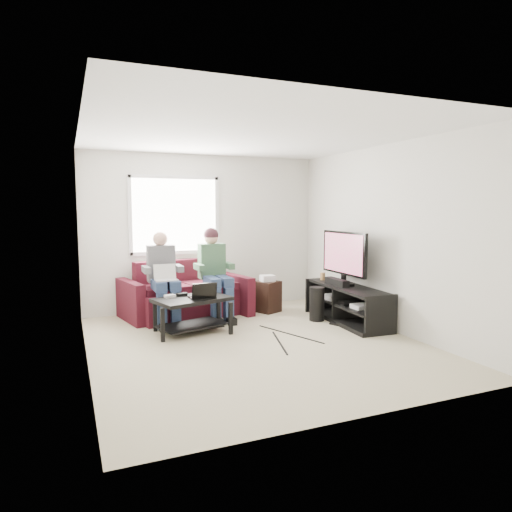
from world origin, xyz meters
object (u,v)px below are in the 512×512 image
Objects in this scene: subwoofer at (317,304)px; coffee_table at (192,307)px; end_table at (267,295)px; sofa at (185,296)px; tv at (344,255)px; tv_stand at (347,306)px.

coffee_table is at bearing 178.38° from subwoofer.
end_table reaches higher than subwoofer.
sofa is 3.94× the size of subwoofer.
tv is at bearing -29.84° from sofa.
subwoofer is at bearing -1.62° from coffee_table.
end_table is (1.33, -0.25, -0.05)m from sofa.
coffee_table is at bearing -152.11° from end_table.
tv is 2.12× the size of subwoofer.
coffee_table is at bearing 174.88° from tv.
coffee_table is 2.40m from tv.
tv_stand is at bearing -31.77° from sofa.
sofa is at bearing 150.16° from tv.
sofa is 2.09m from subwoofer.
coffee_table is (-0.15, -1.03, 0.04)m from sofa.
subwoofer is at bearing 157.71° from tv.
tv is 0.85m from subwoofer.
tv_stand is (2.31, -0.31, -0.12)m from coffee_table.
coffee_table is 1.82× the size of end_table.
tv is 1.80× the size of end_table.
subwoofer is 0.85× the size of end_table.
end_table is at bearing 118.44° from subwoofer.
end_table is at bearing 27.89° from coffee_table.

